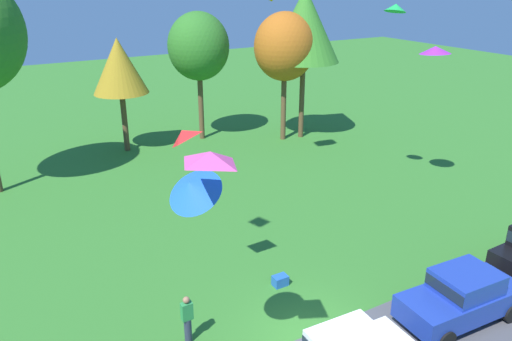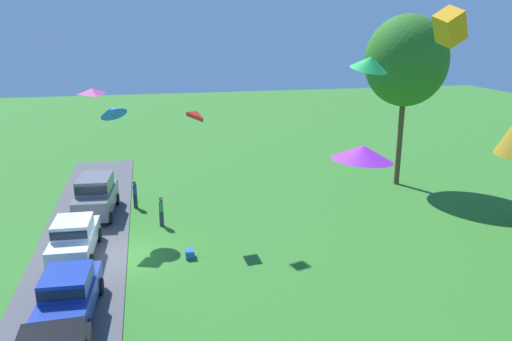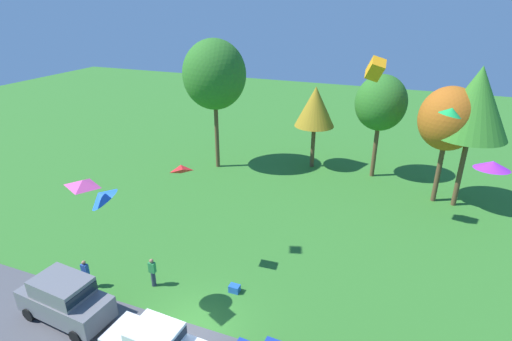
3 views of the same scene
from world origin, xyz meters
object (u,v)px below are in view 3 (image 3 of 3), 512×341
object	(u,v)px
kite_delta_over_trees	(451,112)
kite_diamond_topmost	(181,168)
tree_far_left	(449,119)
cooler_box	(234,288)
person_watching_sky	(86,274)
kite_box_low_drifter	(375,69)
kite_delta_high_right	(492,165)
tree_center_back	(315,107)
tree_right_of_center	(381,103)
tree_far_right	(476,103)
person_on_lawn	(153,272)
tree_lone_near	(214,75)
car_suv_far_end	(64,297)
kite_delta_trailing_tail	(102,196)
kite_diamond_near_flag	(83,183)

from	to	relation	value
kite_delta_over_trees	kite_diamond_topmost	size ratio (longest dim) A/B	1.07
tree_far_left	cooler_box	bearing A→B (deg)	-123.36
tree_far_left	cooler_box	world-z (taller)	tree_far_left
person_watching_sky	kite_box_low_drifter	bearing A→B (deg)	43.31
kite_diamond_topmost	tree_far_left	bearing A→B (deg)	47.03
kite_delta_high_right	tree_center_back	bearing A→B (deg)	127.46
tree_right_of_center	tree_far_right	xyz separation A→B (m)	(6.32, -3.24, 1.35)
person_on_lawn	tree_lone_near	xyz separation A→B (m)	(-4.22, 16.17, 7.45)
car_suv_far_end	tree_right_of_center	xyz separation A→B (m)	(11.61, 22.77, 5.14)
kite_delta_high_right	kite_delta_over_trees	xyz separation A→B (m)	(-1.95, 0.95, 1.95)
tree_far_right	kite_delta_trailing_tail	bearing A→B (deg)	-131.48
tree_far_right	kite_diamond_near_flag	size ratio (longest dim) A/B	9.38
person_watching_sky	kite_diamond_near_flag	size ratio (longest dim) A/B	1.57
person_on_lawn	tree_center_back	world-z (taller)	tree_center_back
cooler_box	tree_right_of_center	bearing A→B (deg)	74.62
kite_box_low_drifter	kite_delta_trailing_tail	world-z (taller)	kite_box_low_drifter
kite_delta_high_right	tree_far_left	bearing A→B (deg)	95.09
tree_right_of_center	kite_box_low_drifter	size ratio (longest dim) A/B	7.80
cooler_box	kite_delta_trailing_tail	distance (m)	8.41
tree_far_left	kite_delta_over_trees	distance (m)	11.15
person_on_lawn	kite_diamond_topmost	bearing A→B (deg)	64.53
car_suv_far_end	kite_diamond_near_flag	distance (m)	6.42
person_watching_sky	tree_right_of_center	xyz separation A→B (m)	(12.41, 20.63, 5.56)
kite_box_low_drifter	kite_delta_over_trees	bearing A→B (deg)	-50.87
kite_delta_trailing_tail	kite_diamond_near_flag	distance (m)	1.41
tree_far_right	kite_delta_over_trees	size ratio (longest dim) A/B	10.01
tree_right_of_center	tree_far_left	xyz separation A→B (m)	(4.91, -3.06, 0.00)
tree_center_back	kite_delta_over_trees	distance (m)	17.24
tree_lone_near	cooler_box	world-z (taller)	tree_lone_near
tree_right_of_center	kite_delta_high_right	xyz separation A→B (m)	(5.95, -14.67, 1.16)
tree_far_left	kite_delta_trailing_tail	xyz separation A→B (m)	(-14.61, -18.30, -0.10)
kite_delta_trailing_tail	tree_far_left	bearing A→B (deg)	51.40
tree_lone_near	kite_delta_high_right	xyz separation A→B (m)	(19.38, -11.63, -0.73)
tree_lone_near	tree_far_right	size ratio (longest dim) A/B	1.10
person_on_lawn	kite_delta_trailing_tail	bearing A→B (deg)	-102.66
tree_center_back	kite_delta_high_right	distance (m)	18.79
cooler_box	tree_far_left	bearing A→B (deg)	56.64
tree_center_back	cooler_box	world-z (taller)	tree_center_back
tree_center_back	kite_delta_over_trees	xyz separation A→B (m)	(9.41, -13.88, 3.98)
person_watching_sky	tree_far_left	size ratio (longest dim) A/B	0.20
car_suv_far_end	tree_lone_near	xyz separation A→B (m)	(-1.82, 19.73, 7.03)
car_suv_far_end	kite_box_low_drifter	distance (m)	20.34
tree_far_right	kite_box_low_drifter	xyz separation A→B (m)	(-6.27, -5.64, 2.70)
tree_right_of_center	kite_box_low_drifter	distance (m)	9.76
kite_delta_over_trees	kite_delta_trailing_tail	bearing A→B (deg)	-150.85
kite_delta_over_trees	tree_far_right	bearing A→B (deg)	77.49
cooler_box	kite_delta_high_right	world-z (taller)	kite_delta_high_right
tree_center_back	kite_delta_over_trees	world-z (taller)	kite_delta_over_trees
kite_delta_trailing_tail	kite_diamond_near_flag	world-z (taller)	kite_diamond_near_flag
car_suv_far_end	kite_delta_high_right	distance (m)	20.34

